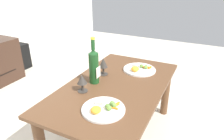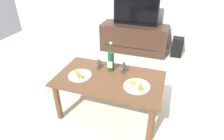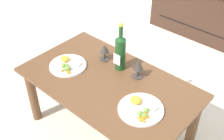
{
  "view_description": "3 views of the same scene",
  "coord_description": "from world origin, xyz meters",
  "px_view_note": "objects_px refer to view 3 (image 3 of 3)",
  "views": [
    {
      "loc": [
        -1.24,
        -0.58,
        1.25
      ],
      "look_at": [
        0.04,
        0.05,
        0.61
      ],
      "focal_mm": 33.15,
      "sensor_mm": 36.0,
      "label": 1
    },
    {
      "loc": [
        0.59,
        -1.66,
        1.68
      ],
      "look_at": [
        0.01,
        0.08,
        0.57
      ],
      "focal_mm": 30.12,
      "sensor_mm": 36.0,
      "label": 2
    },
    {
      "loc": [
        1.02,
        -1.11,
        1.78
      ],
      "look_at": [
        -0.0,
        0.04,
        0.58
      ],
      "focal_mm": 46.68,
      "sensor_mm": 36.0,
      "label": 3
    }
  ],
  "objects_px": {
    "wine_bottle": "(120,51)",
    "dinner_plate_left": "(68,65)",
    "tv_stand": "(211,13)",
    "goblet_right": "(138,65)",
    "dinner_plate_right": "(141,108)",
    "dining_table": "(108,91)",
    "goblet_left": "(105,50)"
  },
  "relations": [
    {
      "from": "goblet_left",
      "to": "dinner_plate_left",
      "type": "bearing_deg",
      "value": -119.61
    },
    {
      "from": "goblet_left",
      "to": "dinner_plate_right",
      "type": "relative_size",
      "value": 0.46
    },
    {
      "from": "wine_bottle",
      "to": "goblet_right",
      "type": "bearing_deg",
      "value": 1.69
    },
    {
      "from": "tv_stand",
      "to": "wine_bottle",
      "type": "relative_size",
      "value": 3.67
    },
    {
      "from": "wine_bottle",
      "to": "dinner_plate_left",
      "type": "xyz_separation_m",
      "value": [
        -0.29,
        -0.24,
        -0.13
      ]
    },
    {
      "from": "goblet_left",
      "to": "dinner_plate_right",
      "type": "bearing_deg",
      "value": -24.79
    },
    {
      "from": "wine_bottle",
      "to": "dinner_plate_right",
      "type": "distance_m",
      "value": 0.45
    },
    {
      "from": "goblet_right",
      "to": "dining_table",
      "type": "bearing_deg",
      "value": -124.85
    },
    {
      "from": "dinner_plate_right",
      "to": "wine_bottle",
      "type": "bearing_deg",
      "value": 147.17
    },
    {
      "from": "tv_stand",
      "to": "goblet_left",
      "type": "xyz_separation_m",
      "value": [
        -0.07,
        -1.69,
        0.32
      ]
    },
    {
      "from": "goblet_left",
      "to": "dinner_plate_left",
      "type": "height_order",
      "value": "goblet_left"
    },
    {
      "from": "dining_table",
      "to": "dinner_plate_right",
      "type": "relative_size",
      "value": 4.29
    },
    {
      "from": "tv_stand",
      "to": "goblet_right",
      "type": "distance_m",
      "value": 1.74
    },
    {
      "from": "goblet_left",
      "to": "dinner_plate_right",
      "type": "xyz_separation_m",
      "value": [
        0.52,
        -0.24,
        -0.07
      ]
    },
    {
      "from": "tv_stand",
      "to": "goblet_left",
      "type": "bearing_deg",
      "value": -92.32
    },
    {
      "from": "wine_bottle",
      "to": "goblet_left",
      "type": "distance_m",
      "value": 0.16
    },
    {
      "from": "tv_stand",
      "to": "dinner_plate_right",
      "type": "bearing_deg",
      "value": -76.87
    },
    {
      "from": "tv_stand",
      "to": "wine_bottle",
      "type": "distance_m",
      "value": 1.74
    },
    {
      "from": "tv_stand",
      "to": "wine_bottle",
      "type": "bearing_deg",
      "value": -87.09
    },
    {
      "from": "tv_stand",
      "to": "wine_bottle",
      "type": "xyz_separation_m",
      "value": [
        0.09,
        -1.7,
        0.38
      ]
    },
    {
      "from": "wine_bottle",
      "to": "goblet_left",
      "type": "bearing_deg",
      "value": 178.31
    },
    {
      "from": "goblet_right",
      "to": "goblet_left",
      "type": "bearing_deg",
      "value": -180.0
    },
    {
      "from": "dinner_plate_right",
      "to": "goblet_right",
      "type": "bearing_deg",
      "value": 131.19
    },
    {
      "from": "tv_stand",
      "to": "dinner_plate_right",
      "type": "height_order",
      "value": "dinner_plate_right"
    },
    {
      "from": "goblet_right",
      "to": "dinner_plate_right",
      "type": "distance_m",
      "value": 0.33
    },
    {
      "from": "dinner_plate_left",
      "to": "goblet_left",
      "type": "bearing_deg",
      "value": 60.39
    },
    {
      "from": "dining_table",
      "to": "dinner_plate_right",
      "type": "bearing_deg",
      "value": -12.06
    },
    {
      "from": "dining_table",
      "to": "wine_bottle",
      "type": "bearing_deg",
      "value": 102.46
    },
    {
      "from": "wine_bottle",
      "to": "goblet_right",
      "type": "xyz_separation_m",
      "value": [
        0.15,
        0.0,
        -0.05
      ]
    },
    {
      "from": "goblet_left",
      "to": "dinner_plate_right",
      "type": "distance_m",
      "value": 0.58
    },
    {
      "from": "goblet_right",
      "to": "dinner_plate_right",
      "type": "bearing_deg",
      "value": -48.81
    },
    {
      "from": "goblet_left",
      "to": "goblet_right",
      "type": "relative_size",
      "value": 0.89
    }
  ]
}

